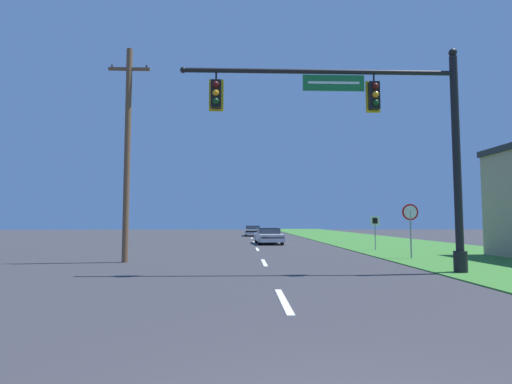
{
  "coord_description": "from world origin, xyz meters",
  "views": [
    {
      "loc": [
        -0.89,
        -2.86,
        1.74
      ],
      "look_at": [
        0.0,
        24.54,
        3.75
      ],
      "focal_mm": 28.0,
      "sensor_mm": 36.0,
      "label": 1
    }
  ],
  "objects_px": {
    "far_car": "(253,231)",
    "stop_sign": "(410,219)",
    "route_sign_post": "(375,225)",
    "signal_mast": "(388,134)",
    "car_ahead": "(269,236)",
    "utility_pole_near": "(127,150)"
  },
  "relations": [
    {
      "from": "utility_pole_near",
      "to": "signal_mast",
      "type": "bearing_deg",
      "value": -21.81
    },
    {
      "from": "route_sign_post",
      "to": "utility_pole_near",
      "type": "bearing_deg",
      "value": -153.85
    },
    {
      "from": "car_ahead",
      "to": "utility_pole_near",
      "type": "xyz_separation_m",
      "value": [
        -6.99,
        -13.71,
        4.21
      ]
    },
    {
      "from": "stop_sign",
      "to": "far_car",
      "type": "bearing_deg",
      "value": 102.93
    },
    {
      "from": "route_sign_post",
      "to": "car_ahead",
      "type": "bearing_deg",
      "value": 128.49
    },
    {
      "from": "signal_mast",
      "to": "route_sign_post",
      "type": "relative_size",
      "value": 4.76
    },
    {
      "from": "signal_mast",
      "to": "far_car",
      "type": "distance_m",
      "value": 34.47
    },
    {
      "from": "signal_mast",
      "to": "far_car",
      "type": "bearing_deg",
      "value": 96.37
    },
    {
      "from": "car_ahead",
      "to": "far_car",
      "type": "bearing_deg",
      "value": 92.93
    },
    {
      "from": "route_sign_post",
      "to": "far_car",
      "type": "bearing_deg",
      "value": 105.8
    },
    {
      "from": "car_ahead",
      "to": "stop_sign",
      "type": "xyz_separation_m",
      "value": [
        5.81,
        -12.61,
        1.26
      ]
    },
    {
      "from": "stop_sign",
      "to": "car_ahead",
      "type": "bearing_deg",
      "value": 114.72
    },
    {
      "from": "far_car",
      "to": "stop_sign",
      "type": "xyz_separation_m",
      "value": [
        6.64,
        -28.94,
        1.26
      ]
    },
    {
      "from": "far_car",
      "to": "utility_pole_near",
      "type": "xyz_separation_m",
      "value": [
        -6.15,
        -30.04,
        4.21
      ]
    },
    {
      "from": "stop_sign",
      "to": "utility_pole_near",
      "type": "bearing_deg",
      "value": -175.09
    },
    {
      "from": "utility_pole_near",
      "to": "car_ahead",
      "type": "bearing_deg",
      "value": 62.98
    },
    {
      "from": "car_ahead",
      "to": "utility_pole_near",
      "type": "bearing_deg",
      "value": -117.02
    },
    {
      "from": "signal_mast",
      "to": "car_ahead",
      "type": "height_order",
      "value": "signal_mast"
    },
    {
      "from": "signal_mast",
      "to": "utility_pole_near",
      "type": "relative_size",
      "value": 1.04
    },
    {
      "from": "stop_sign",
      "to": "route_sign_post",
      "type": "height_order",
      "value": "stop_sign"
    },
    {
      "from": "car_ahead",
      "to": "signal_mast",
      "type": "bearing_deg",
      "value": -80.5
    },
    {
      "from": "stop_sign",
      "to": "route_sign_post",
      "type": "relative_size",
      "value": 1.23
    }
  ]
}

